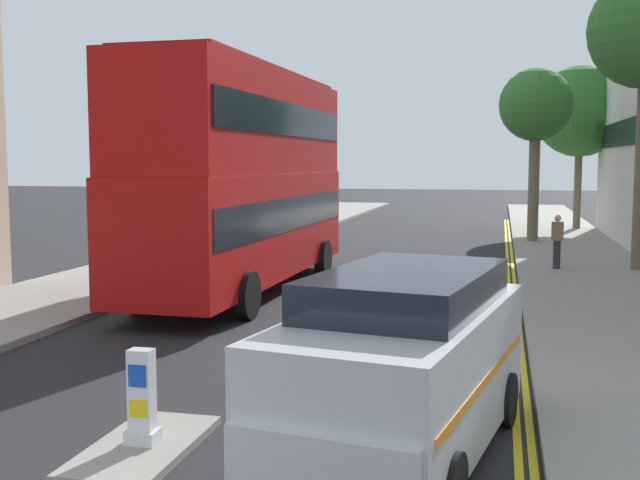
{
  "coord_description": "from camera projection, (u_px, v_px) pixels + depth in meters",
  "views": [
    {
      "loc": [
        3.98,
        -3.87,
        3.35
      ],
      "look_at": [
        0.5,
        11.0,
        1.8
      ],
      "focal_mm": 43.48,
      "sensor_mm": 36.0,
      "label": 1
    }
  ],
  "objects": [
    {
      "name": "sidewalk_left",
      "position": [
        120.0,
        278.0,
        21.96
      ],
      "size": [
        4.0,
        80.0,
        0.14
      ],
      "primitive_type": "cube",
      "color": "gray",
      "rests_on": "ground"
    },
    {
      "name": "keep_left_bollard",
      "position": [
        142.0,
        401.0,
        8.92
      ],
      "size": [
        0.36,
        0.28,
        1.11
      ],
      "color": "silver",
      "rests_on": "traffic_island"
    },
    {
      "name": "street_tree_far",
      "position": [
        536.0,
        107.0,
        30.91
      ],
      "size": [
        2.91,
        2.91,
        6.92
      ],
      "color": "#6B6047",
      "rests_on": "sidewalk_right"
    },
    {
      "name": "street_tree_near",
      "position": [
        580.0,
        112.0,
        36.74
      ],
      "size": [
        4.31,
        4.31,
        7.73
      ],
      "color": "#6B6047",
      "rests_on": "sidewalk_right"
    },
    {
      "name": "kerb_line_inner",
      "position": [
        510.0,
        309.0,
        17.59
      ],
      "size": [
        0.1,
        56.0,
        0.01
      ],
      "primitive_type": "cube",
      "color": "yellow",
      "rests_on": "ground"
    },
    {
      "name": "traffic_island",
      "position": [
        143.0,
        447.0,
        8.98
      ],
      "size": [
        1.1,
        2.2,
        0.1
      ],
      "primitive_type": "cube",
      "color": "gray",
      "rests_on": "ground"
    },
    {
      "name": "pedestrian_far",
      "position": [
        557.0,
        241.0,
        23.21
      ],
      "size": [
        0.34,
        0.22,
        1.62
      ],
      "color": "#2D2D38",
      "rests_on": "sidewalk_right"
    },
    {
      "name": "sidewalk_right",
      "position": [
        604.0,
        296.0,
        19.01
      ],
      "size": [
        4.0,
        80.0,
        0.14
      ],
      "primitive_type": "cube",
      "color": "gray",
      "rests_on": "ground"
    },
    {
      "name": "kerb_line_outer",
      "position": [
        517.0,
        310.0,
        17.55
      ],
      "size": [
        0.1,
        56.0,
        0.01
      ],
      "primitive_type": "cube",
      "color": "yellow",
      "rests_on": "ground"
    },
    {
      "name": "taxi_minivan",
      "position": [
        401.0,
        365.0,
        8.71
      ],
      "size": [
        2.71,
        5.07,
        2.12
      ],
      "color": "silver",
      "rests_on": "ground"
    },
    {
      "name": "double_decker_bus_away",
      "position": [
        244.0,
        174.0,
        19.7
      ],
      "size": [
        2.94,
        10.85,
        5.64
      ],
      "color": "#B20F0F",
      "rests_on": "ground"
    }
  ]
}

